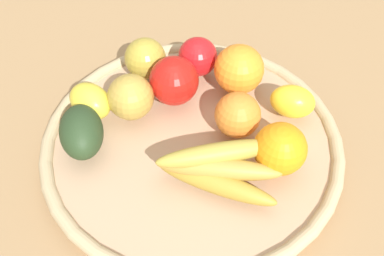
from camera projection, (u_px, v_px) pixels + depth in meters
The scene contains 13 objects.
ground_plane at pixel (192, 151), 0.73m from camera, with size 2.40×2.40×0.00m, color #98774F.
basket at pixel (192, 144), 0.71m from camera, with size 0.46×0.46×0.04m.
orange_0 at pixel (238, 115), 0.68m from camera, with size 0.07×0.07×0.07m, color orange.
avocado at pixel (81, 132), 0.67m from camera, with size 0.09×0.06×0.06m, color #253B20.
orange_2 at pixel (239, 69), 0.74m from camera, with size 0.08×0.08×0.08m, color orange.
apple_0 at pixel (174, 81), 0.73m from camera, with size 0.08×0.08×0.08m, color red.
lemon_0 at pixel (292, 101), 0.71m from camera, with size 0.07×0.05×0.05m, color yellow.
apple_1 at pixel (131, 97), 0.71m from camera, with size 0.07×0.07×0.07m, color #B3923D.
orange_1 at pixel (280, 149), 0.64m from camera, with size 0.07×0.07×0.07m, color orange.
banana_bunch at pixel (218, 168), 0.63m from camera, with size 0.17×0.16×0.06m.
apple_2 at pixel (145, 58), 0.77m from camera, with size 0.07×0.07×0.07m, color #AB9635.
apple_3 at pixel (198, 57), 0.77m from camera, with size 0.07×0.07×0.07m, color red.
lemon_1 at pixel (90, 101), 0.71m from camera, with size 0.07×0.05×0.05m, color yellow.
Camera 1 is at (0.32, -0.32, 0.57)m, focal length 43.53 mm.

